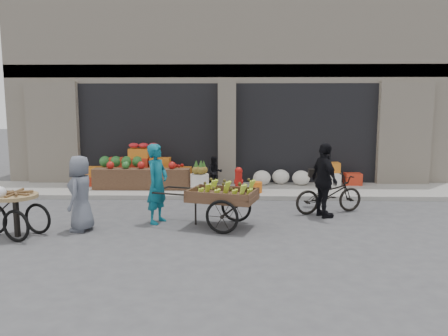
{
  "coord_description": "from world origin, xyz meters",
  "views": [
    {
      "loc": [
        0.22,
        -8.52,
        2.51
      ],
      "look_at": [
        -0.01,
        1.45,
        1.1
      ],
      "focal_mm": 35.0,
      "sensor_mm": 36.0,
      "label": 1
    }
  ],
  "objects_px": {
    "bicycle": "(329,194)",
    "vendor_grey": "(81,193)",
    "tricycle_cart": "(16,208)",
    "fire_hydrant": "(239,179)",
    "cyclist": "(324,180)",
    "pineapple_bin": "(200,183)",
    "vendor_woman": "(157,184)",
    "banana_cart": "(220,194)",
    "seated_person": "(215,172)",
    "orange_bucket": "(256,187)"
  },
  "relations": [
    {
      "from": "banana_cart",
      "to": "tricycle_cart",
      "type": "distance_m",
      "value": 4.01
    },
    {
      "from": "seated_person",
      "to": "fire_hydrant",
      "type": "bearing_deg",
      "value": -52.88
    },
    {
      "from": "banana_cart",
      "to": "vendor_woman",
      "type": "xyz_separation_m",
      "value": [
        -1.37,
        0.31,
        0.15
      ]
    },
    {
      "from": "pineapple_bin",
      "to": "vendor_woman",
      "type": "distance_m",
      "value": 3.02
    },
    {
      "from": "fire_hydrant",
      "to": "vendor_woman",
      "type": "relative_size",
      "value": 0.41
    },
    {
      "from": "pineapple_bin",
      "to": "vendor_grey",
      "type": "distance_m",
      "value": 4.15
    },
    {
      "from": "banana_cart",
      "to": "cyclist",
      "type": "relative_size",
      "value": 1.47
    },
    {
      "from": "tricycle_cart",
      "to": "cyclist",
      "type": "relative_size",
      "value": 0.86
    },
    {
      "from": "fire_hydrant",
      "to": "tricycle_cart",
      "type": "relative_size",
      "value": 0.49
    },
    {
      "from": "seated_person",
      "to": "cyclist",
      "type": "height_order",
      "value": "cyclist"
    },
    {
      "from": "vendor_grey",
      "to": "banana_cart",
      "type": "bearing_deg",
      "value": 100.34
    },
    {
      "from": "pineapple_bin",
      "to": "bicycle",
      "type": "distance_m",
      "value": 3.76
    },
    {
      "from": "pineapple_bin",
      "to": "tricycle_cart",
      "type": "relative_size",
      "value": 0.36
    },
    {
      "from": "cyclist",
      "to": "banana_cart",
      "type": "bearing_deg",
      "value": 92.66
    },
    {
      "from": "bicycle",
      "to": "vendor_grey",
      "type": "bearing_deg",
      "value": 88.8
    },
    {
      "from": "orange_bucket",
      "to": "vendor_grey",
      "type": "relative_size",
      "value": 0.21
    },
    {
      "from": "orange_bucket",
      "to": "seated_person",
      "type": "xyz_separation_m",
      "value": [
        -1.2,
        0.7,
        0.31
      ]
    },
    {
      "from": "tricycle_cart",
      "to": "fire_hydrant",
      "type": "bearing_deg",
      "value": 59.72
    },
    {
      "from": "tricycle_cart",
      "to": "vendor_grey",
      "type": "relative_size",
      "value": 0.95
    },
    {
      "from": "pineapple_bin",
      "to": "banana_cart",
      "type": "distance_m",
      "value": 3.3
    },
    {
      "from": "seated_person",
      "to": "vendor_woman",
      "type": "distance_m",
      "value": 3.68
    },
    {
      "from": "banana_cart",
      "to": "tricycle_cart",
      "type": "xyz_separation_m",
      "value": [
        -3.93,
        -0.79,
        -0.14
      ]
    },
    {
      "from": "pineapple_bin",
      "to": "tricycle_cart",
      "type": "bearing_deg",
      "value": -129.02
    },
    {
      "from": "vendor_grey",
      "to": "orange_bucket",
      "type": "bearing_deg",
      "value": 136.37
    },
    {
      "from": "vendor_woman",
      "to": "cyclist",
      "type": "distance_m",
      "value": 3.75
    },
    {
      "from": "vendor_woman",
      "to": "vendor_grey",
      "type": "bearing_deg",
      "value": 133.88
    },
    {
      "from": "banana_cart",
      "to": "vendor_grey",
      "type": "relative_size",
      "value": 1.62
    },
    {
      "from": "seated_person",
      "to": "pineapple_bin",
      "type": "bearing_deg",
      "value": -133.69
    },
    {
      "from": "orange_bucket",
      "to": "bicycle",
      "type": "xyz_separation_m",
      "value": [
        1.62,
        -1.83,
        0.18
      ]
    },
    {
      "from": "fire_hydrant",
      "to": "orange_bucket",
      "type": "distance_m",
      "value": 0.55
    },
    {
      "from": "orange_bucket",
      "to": "vendor_grey",
      "type": "bearing_deg",
      "value": -137.3
    },
    {
      "from": "orange_bucket",
      "to": "cyclist",
      "type": "distance_m",
      "value": 2.71
    },
    {
      "from": "orange_bucket",
      "to": "seated_person",
      "type": "height_order",
      "value": "seated_person"
    },
    {
      "from": "fire_hydrant",
      "to": "cyclist",
      "type": "bearing_deg",
      "value": -49.96
    },
    {
      "from": "pineapple_bin",
      "to": "banana_cart",
      "type": "relative_size",
      "value": 0.21
    },
    {
      "from": "seated_person",
      "to": "banana_cart",
      "type": "distance_m",
      "value": 3.82
    },
    {
      "from": "bicycle",
      "to": "cyclist",
      "type": "relative_size",
      "value": 1.01
    },
    {
      "from": "seated_person",
      "to": "tricycle_cart",
      "type": "bearing_deg",
      "value": -138.36
    },
    {
      "from": "pineapple_bin",
      "to": "seated_person",
      "type": "height_order",
      "value": "seated_person"
    },
    {
      "from": "pineapple_bin",
      "to": "bicycle",
      "type": "height_order",
      "value": "bicycle"
    },
    {
      "from": "vendor_grey",
      "to": "cyclist",
      "type": "height_order",
      "value": "cyclist"
    },
    {
      "from": "tricycle_cart",
      "to": "vendor_grey",
      "type": "xyz_separation_m",
      "value": [
        1.11,
        0.46,
        0.2
      ]
    },
    {
      "from": "pineapple_bin",
      "to": "fire_hydrant",
      "type": "distance_m",
      "value": 1.11
    },
    {
      "from": "seated_person",
      "to": "vendor_grey",
      "type": "xyz_separation_m",
      "value": [
        -2.53,
        -4.14,
        0.18
      ]
    },
    {
      "from": "cyclist",
      "to": "vendor_woman",
      "type": "bearing_deg",
      "value": 80.82
    },
    {
      "from": "fire_hydrant",
      "to": "vendor_woman",
      "type": "bearing_deg",
      "value": -122.0
    },
    {
      "from": "vendor_grey",
      "to": "cyclist",
      "type": "distance_m",
      "value": 5.29
    },
    {
      "from": "vendor_grey",
      "to": "bicycle",
      "type": "xyz_separation_m",
      "value": [
        5.35,
        1.6,
        -0.32
      ]
    },
    {
      "from": "seated_person",
      "to": "vendor_grey",
      "type": "height_order",
      "value": "vendor_grey"
    },
    {
      "from": "seated_person",
      "to": "tricycle_cart",
      "type": "height_order",
      "value": "seated_person"
    }
  ]
}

